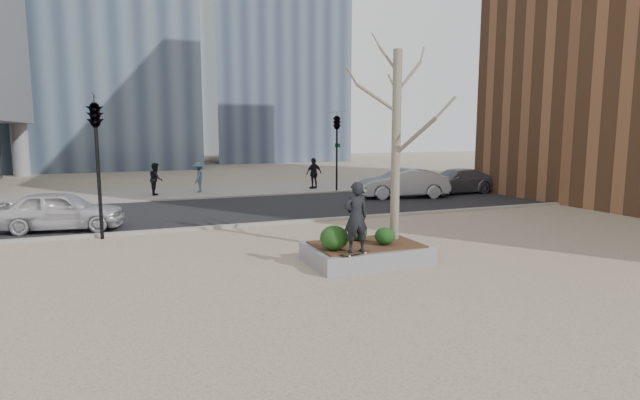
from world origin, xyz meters
name	(u,v)px	position (x,y,z in m)	size (l,w,h in m)	color
ground	(331,266)	(0.00, 0.00, 0.00)	(120.00, 120.00, 0.00)	tan
street	(242,209)	(0.00, 10.00, 0.01)	(60.00, 8.00, 0.02)	black
far_sidewalk	(215,191)	(0.00, 17.00, 0.01)	(60.00, 6.00, 0.02)	gray
planter	(366,253)	(1.00, 0.00, 0.23)	(3.00, 2.00, 0.45)	gray
planter_mulch	(366,244)	(1.00, 0.00, 0.47)	(2.70, 1.70, 0.04)	#382314
sycamore_tree	(397,115)	(2.00, 0.30, 3.79)	(2.80, 2.80, 6.60)	gray
shrub_left	(334,238)	(-0.05, -0.34, 0.79)	(0.70, 0.70, 0.60)	black
shrub_middle	(357,232)	(0.96, 0.44, 0.71)	(0.53, 0.53, 0.45)	#193711
shrub_right	(385,236)	(1.39, -0.29, 0.71)	(0.52, 0.52, 0.45)	#143A12
skateboard	(355,254)	(0.28, -0.86, 0.49)	(0.78, 0.20, 0.07)	black
skateboarder	(356,217)	(0.28, -0.86, 1.37)	(0.61, 0.40, 1.68)	black
police_car	(61,211)	(-6.81, 7.51, 0.70)	(1.61, 4.01, 1.37)	silver
car_silver	(403,183)	(8.50, 10.67, 0.77)	(1.59, 4.56, 1.50)	gray
car_third	(455,181)	(12.09, 11.21, 0.69)	(1.87, 4.60, 1.33)	slate
pedestrian_a	(156,179)	(-3.18, 16.42, 0.88)	(0.83, 0.65, 1.71)	black
pedestrian_b	(198,177)	(-0.92, 16.82, 0.86)	(1.08, 0.62, 1.67)	#3D5A6F
pedestrian_c	(314,173)	(5.70, 16.13, 0.93)	(1.07, 0.44, 1.82)	black
traffic_light_near	(98,168)	(-5.50, 5.60, 2.25)	(0.60, 2.48, 4.50)	black
traffic_light_far	(337,152)	(6.50, 14.60, 2.25)	(0.60, 2.48, 4.50)	black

